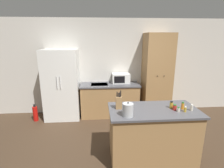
# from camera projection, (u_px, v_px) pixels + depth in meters

# --- Properties ---
(ground_plane) EXTENTS (14.00, 14.00, 0.00)m
(ground_plane) POSITION_uv_depth(u_px,v_px,m) (132.00, 163.00, 3.01)
(ground_plane) COLOR #423021
(wall_back) EXTENTS (7.20, 0.06, 2.60)m
(wall_back) POSITION_uv_depth(u_px,v_px,m) (118.00, 67.00, 4.92)
(wall_back) COLOR beige
(wall_back) RESTS_ON ground_plane
(refrigerator) EXTENTS (0.89, 0.69, 1.82)m
(refrigerator) POSITION_uv_depth(u_px,v_px,m) (62.00, 85.00, 4.56)
(refrigerator) COLOR white
(refrigerator) RESTS_ON ground_plane
(back_counter) EXTENTS (1.58, 0.63, 0.89)m
(back_counter) POSITION_uv_depth(u_px,v_px,m) (110.00, 99.00, 4.81)
(back_counter) COLOR #9E7547
(back_counter) RESTS_ON ground_plane
(pantry_cabinet) EXTENTS (0.72, 0.61, 2.22)m
(pantry_cabinet) POSITION_uv_depth(u_px,v_px,m) (157.00, 75.00, 4.74)
(pantry_cabinet) COLOR #9E7547
(pantry_cabinet) RESTS_ON ground_plane
(kitchen_island) EXTENTS (1.51, 0.78, 0.93)m
(kitchen_island) POSITION_uv_depth(u_px,v_px,m) (152.00, 134.00, 3.06)
(kitchen_island) COLOR #9E7547
(kitchen_island) RESTS_ON ground_plane
(microwave) EXTENTS (0.47, 0.33, 0.26)m
(microwave) POSITION_uv_depth(u_px,v_px,m) (121.00, 78.00, 4.79)
(microwave) COLOR white
(microwave) RESTS_ON back_counter
(knife_block) EXTENTS (0.10, 0.07, 0.32)m
(knife_block) POSITION_uv_depth(u_px,v_px,m) (119.00, 102.00, 2.93)
(knife_block) COLOR #9E7547
(knife_block) RESTS_ON kitchen_island
(spice_bottle_tall_dark) EXTENTS (0.05, 0.05, 0.11)m
(spice_bottle_tall_dark) POSITION_uv_depth(u_px,v_px,m) (192.00, 108.00, 2.87)
(spice_bottle_tall_dark) COLOR beige
(spice_bottle_tall_dark) RESTS_ON kitchen_island
(spice_bottle_short_red) EXTENTS (0.05, 0.05, 0.13)m
(spice_bottle_short_red) POSITION_uv_depth(u_px,v_px,m) (183.00, 106.00, 2.93)
(spice_bottle_short_red) COLOR orange
(spice_bottle_short_red) RESTS_ON kitchen_island
(spice_bottle_amber_oil) EXTENTS (0.04, 0.04, 0.10)m
(spice_bottle_amber_oil) POSITION_uv_depth(u_px,v_px,m) (185.00, 109.00, 2.83)
(spice_bottle_amber_oil) COLOR gold
(spice_bottle_amber_oil) RESTS_ON kitchen_island
(spice_bottle_green_herb) EXTENTS (0.05, 0.05, 0.12)m
(spice_bottle_green_herb) POSITION_uv_depth(u_px,v_px,m) (171.00, 105.00, 2.97)
(spice_bottle_green_herb) COLOR gold
(spice_bottle_green_herb) RESTS_ON kitchen_island
(spice_bottle_pale_salt) EXTENTS (0.05, 0.05, 0.08)m
(spice_bottle_pale_salt) POSITION_uv_depth(u_px,v_px,m) (178.00, 110.00, 2.83)
(spice_bottle_pale_salt) COLOR beige
(spice_bottle_pale_salt) RESTS_ON kitchen_island
(spice_bottle_orange_cap) EXTENTS (0.06, 0.06, 0.10)m
(spice_bottle_orange_cap) POSITION_uv_depth(u_px,v_px,m) (175.00, 107.00, 2.90)
(spice_bottle_orange_cap) COLOR #B2281E
(spice_bottle_orange_cap) RESTS_ON kitchen_island
(kettle) EXTENTS (0.17, 0.17, 0.23)m
(kettle) POSITION_uv_depth(u_px,v_px,m) (128.00, 110.00, 2.65)
(kettle) COLOR #B2B5B7
(kettle) RESTS_ON kitchen_island
(fire_extinguisher) EXTENTS (0.12, 0.12, 0.45)m
(fire_extinguisher) POSITION_uv_depth(u_px,v_px,m) (35.00, 113.00, 4.51)
(fire_extinguisher) COLOR red
(fire_extinguisher) RESTS_ON ground_plane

